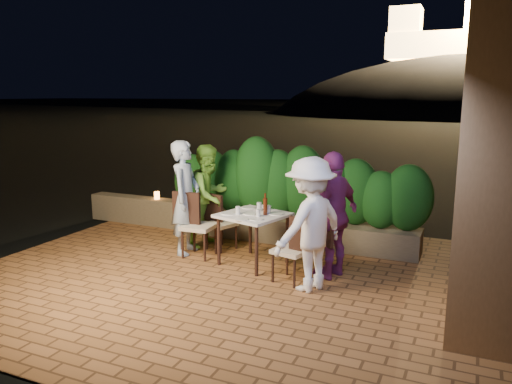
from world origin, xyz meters
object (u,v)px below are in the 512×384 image
Objects in this scene: beer_bottle at (265,204)px; chair_right_back at (313,239)px; diner_blue at (186,198)px; chair_left_back at (221,222)px; chair_left_front at (199,225)px; diner_white at (310,225)px; bowl at (264,208)px; dining_table at (253,239)px; diner_purple at (334,215)px; diner_green at (209,195)px; parapet_lamp at (157,195)px; chair_right_front at (291,249)px.

chair_right_back is (0.72, 0.00, -0.43)m from beer_bottle.
chair_left_back is at bearing -56.27° from diner_blue.
diner_white is at bearing -19.05° from chair_left_front.
dining_table is at bearing -95.21° from bowl.
diner_purple reaches higher than chair_left_front.
beer_bottle is 0.36m from bowl.
chair_right_back is 2.04m from diner_green.
parapet_lamp is (-1.51, 0.69, -0.25)m from diner_green.
diner_green is 2.30m from diner_purple.
chair_right_back reaches higher than chair_left_back.
chair_left_front is at bearing -80.76° from diner_white.
diner_white is (1.79, -1.02, 0.41)m from chair_left_back.
diner_blue is at bearing -40.88° from parapet_lamp.
dining_table is 0.52m from bowl.
diner_blue is at bearing -1.39° from chair_right_front.
chair_right_back is at bearing -95.47° from diner_green.
diner_white reaches higher than bowl.
diner_green is at bearing -23.00° from diner_blue.
diner_purple reaches higher than diner_green.
beer_bottle reaches higher than chair_right_front.
diner_blue is 0.53m from diner_green.
bowl is at bearing -86.86° from diner_purple.
diner_purple is at bearing -2.11° from beer_bottle.
beer_bottle is 0.84m from chair_right_back.
diner_purple reaches higher than bowl.
dining_table is at bearing -108.72° from diner_green.
parapet_lamp is (-3.44, 1.23, 0.09)m from chair_right_back.
chair_left_front reaches higher than chair_left_back.
diner_green is (-1.04, 0.57, 0.45)m from dining_table.
chair_right_front reaches higher than chair_left_back.
diner_purple is at bearing -123.29° from chair_right_front.
chair_left_back is (-0.76, 0.44, 0.06)m from dining_table.
bowl is 0.11× the size of diner_purple.
chair_right_front reaches higher than bowl.
chair_left_back is (0.14, 0.46, -0.06)m from chair_left_front.
chair_left_back is 0.98× the size of chair_right_front.
chair_left_front is at bearing -179.07° from dining_table.
dining_table is 0.87× the size of chair_left_front.
diner_green reaches higher than parapet_lamp.
diner_green is at bearing 155.66° from beer_bottle.
parapet_lamp is at bearing 139.56° from chair_left_front.
bowl is 0.86m from chair_left_back.
dining_table is 0.90m from chair_left_front.
chair_left_front is 0.69m from diner_green.
beer_bottle is at bearing -104.08° from diner_green.
diner_purple reaches higher than beer_bottle.
diner_white is at bearing -29.20° from dining_table.
diner_blue is (-1.34, 0.04, -0.03)m from beer_bottle.
chair_left_back is at bearing -83.55° from diner_purple.
diner_purple is at bearing -0.58° from dining_table.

